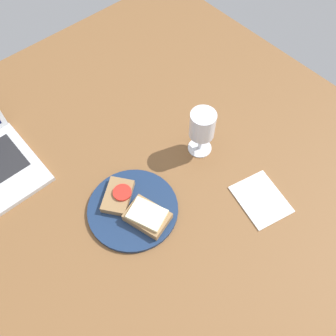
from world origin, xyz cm
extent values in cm
cube|color=brown|center=(0.00, 0.00, 1.50)|extent=(140.00, 140.00, 3.00)
cylinder|color=navy|center=(-8.80, -5.66, 3.56)|extent=(24.06, 24.06, 1.12)
cube|color=#937047|center=(-9.82, -0.71, 5.12)|extent=(12.12, 11.41, 1.99)
cylinder|color=red|center=(-8.62, -1.28, 6.45)|extent=(4.97, 4.97, 0.67)
cube|color=#937047|center=(-7.78, -10.61, 5.28)|extent=(10.34, 12.43, 2.31)
cube|color=#F4EAB7|center=(-7.78, -10.61, 6.89)|extent=(9.43, 10.88, 0.91)
cylinder|color=white|center=(18.50, -2.83, 3.20)|extent=(6.95, 6.95, 0.40)
cylinder|color=white|center=(18.50, -2.83, 6.67)|extent=(1.20, 1.20, 6.54)
cylinder|color=white|center=(18.50, -2.83, 14.00)|extent=(7.14, 7.14, 8.13)
cylinder|color=white|center=(18.50, -2.83, 13.36)|extent=(6.57, 6.57, 6.84)
cube|color=white|center=(19.12, -26.08, 3.20)|extent=(14.70, 16.86, 0.40)
camera|label=1|loc=(-30.68, -44.68, 93.11)|focal=40.00mm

